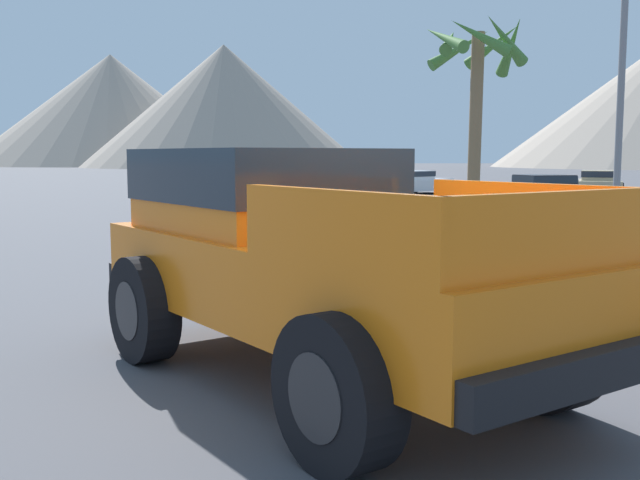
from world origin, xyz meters
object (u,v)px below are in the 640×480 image
parked_car_tan (599,183)px  parked_car_blue (301,192)px  parked_car_white (411,182)px  palm_tree_tall (477,67)px  orange_pickup_truck (302,247)px  parked_car_dark (546,189)px

parked_car_tan → parked_car_blue: parked_car_tan is taller
parked_car_blue → parked_car_white: bearing=52.9°
palm_tree_tall → parked_car_tan: bearing=55.3°
parked_car_white → parked_car_blue: size_ratio=1.07×
orange_pickup_truck → parked_car_blue: 20.27m
parked_car_dark → parked_car_tan: (4.25, 5.27, 0.03)m
parked_car_dark → parked_car_blue: parked_car_blue is taller
parked_car_blue → palm_tree_tall: (4.94, -5.38, 3.75)m
orange_pickup_truck → parked_car_tan: bearing=30.0°
parked_car_dark → parked_car_tan: bearing=127.1°
parked_car_white → palm_tree_tall: 15.21m
orange_pickup_truck → parked_car_white: size_ratio=1.17×
parked_car_tan → parked_car_blue: (-13.80, -7.43, -0.02)m
parked_car_white → parked_car_blue: bearing=-75.0°
parked_car_dark → parked_car_tan: parked_car_tan is taller
parked_car_white → palm_tree_tall: size_ratio=0.79×
parked_car_tan → palm_tree_tall: 16.01m
parked_car_dark → parked_car_blue: (-9.54, -2.16, 0.02)m
parked_car_dark → palm_tree_tall: bearing=-45.4°
orange_pickup_truck → palm_tree_tall: (5.03, 14.89, 3.24)m
orange_pickup_truck → parked_car_white: 30.13m
parked_car_white → parked_car_blue: parked_car_blue is taller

